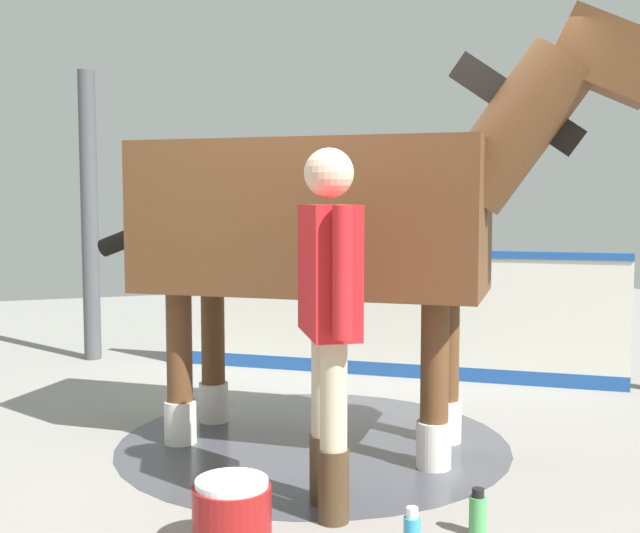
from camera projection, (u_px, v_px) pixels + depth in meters
ground_plane at (301, 444)px, 4.93m from camera, size 16.00×16.00×0.02m
wet_patch at (313, 442)px, 4.94m from camera, size 2.45×2.45×0.00m
barrier_wall at (380, 317)px, 6.77m from camera, size 2.44×3.36×1.11m
roof_post_far at (90, 217)px, 7.40m from camera, size 0.16×0.16×2.73m
horse at (334, 218)px, 4.78m from camera, size 2.26×2.97×2.58m
handler at (329, 303)px, 3.75m from camera, size 0.70×0.29×1.77m
wash_bucket at (232, 516)px, 3.40m from camera, size 0.35×0.35×0.32m
bottle_spray at (478, 514)px, 3.57m from camera, size 0.08×0.08×0.22m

